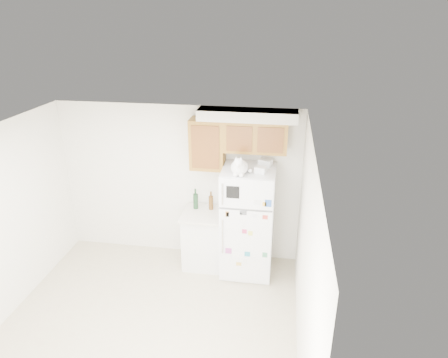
% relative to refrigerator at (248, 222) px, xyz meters
% --- Properties ---
extents(ground_plane, '(3.80, 4.00, 0.01)m').
position_rel_refrigerator_xyz_m(ground_plane, '(-1.14, -1.61, -0.86)').
color(ground_plane, '#BAB08F').
extents(room_shell, '(3.84, 4.04, 2.52)m').
position_rel_refrigerator_xyz_m(room_shell, '(-1.01, -1.36, 0.82)').
color(room_shell, silver).
rests_on(room_shell, ground_plane).
extents(refrigerator, '(0.76, 0.78, 1.70)m').
position_rel_refrigerator_xyz_m(refrigerator, '(0.00, 0.00, 0.00)').
color(refrigerator, white).
rests_on(refrigerator, ground_plane).
extents(base_counter, '(0.64, 0.64, 0.92)m').
position_rel_refrigerator_xyz_m(base_counter, '(-0.69, 0.07, -0.39)').
color(base_counter, white).
rests_on(base_counter, ground_plane).
extents(cat, '(0.29, 0.42, 0.30)m').
position_rel_refrigerator_xyz_m(cat, '(-0.11, -0.22, 0.96)').
color(cat, white).
rests_on(cat, refrigerator).
extents(storage_box_back, '(0.21, 0.18, 0.10)m').
position_rel_refrigerator_xyz_m(storage_box_back, '(0.22, 0.16, 0.90)').
color(storage_box_back, white).
rests_on(storage_box_back, refrigerator).
extents(storage_box_front, '(0.18, 0.15, 0.09)m').
position_rel_refrigerator_xyz_m(storage_box_front, '(0.17, -0.11, 0.89)').
color(storage_box_front, white).
rests_on(storage_box_front, refrigerator).
extents(bottle_green, '(0.08, 0.08, 0.33)m').
position_rel_refrigerator_xyz_m(bottle_green, '(-0.83, 0.19, 0.23)').
color(bottle_green, '#19381E').
rests_on(bottle_green, base_counter).
extents(bottle_amber, '(0.07, 0.07, 0.30)m').
position_rel_refrigerator_xyz_m(bottle_amber, '(-0.59, 0.20, 0.22)').
color(bottle_amber, '#593814').
rests_on(bottle_amber, base_counter).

